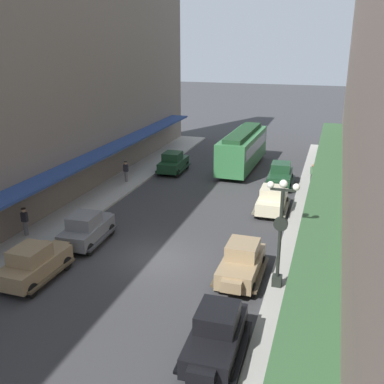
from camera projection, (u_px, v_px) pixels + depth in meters
ground_plane at (158, 259)px, 23.90m from camera, size 200.00×200.00×0.00m
sidewalk_left at (37, 239)px, 26.03m from camera, size 3.00×60.00×0.15m
sidewalk_right at (302, 279)px, 21.72m from camera, size 3.00×60.00×0.15m
parked_car_0 at (241, 261)px, 21.59m from camera, size 2.14×4.26×1.84m
parked_car_1 at (173, 162)px, 39.11m from camera, size 2.25×4.30×1.84m
parked_car_2 at (272, 199)px, 30.01m from camera, size 2.17×4.27×1.84m
parked_car_3 at (87, 228)px, 25.40m from camera, size 2.31×4.32×1.84m
parked_car_4 at (280, 175)px, 35.44m from camera, size 2.29×4.31×1.84m
parked_car_5 at (216, 333)px, 16.32m from camera, size 2.24×4.30×1.84m
parked_car_6 at (34, 262)px, 21.50m from camera, size 2.20×4.28×1.84m
streetcar at (243, 148)px, 39.93m from camera, size 2.74×9.66×3.46m
lamp_post_with_clock at (280, 229)px, 20.13m from camera, size 1.42×0.44×5.16m
fire_hydrant at (35, 246)px, 24.03m from camera, size 0.24×0.24×0.82m
pedestrian_0 at (312, 174)px, 35.39m from camera, size 0.36×0.24×1.64m
pedestrian_1 at (126, 171)px, 36.07m from camera, size 0.36×0.28×1.67m
pedestrian_2 at (25, 221)px, 26.17m from camera, size 0.36×0.28×1.67m
pedestrian_3 at (327, 185)px, 32.63m from camera, size 0.36×0.28×1.67m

